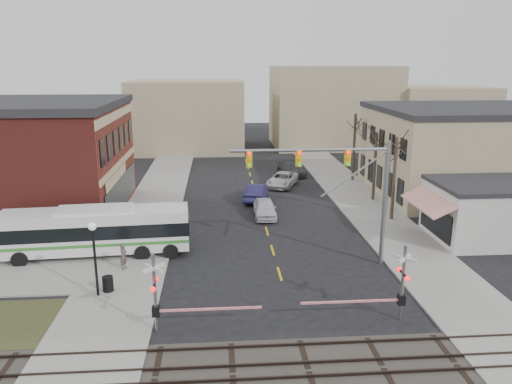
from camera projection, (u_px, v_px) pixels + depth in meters
ground at (284, 288)px, 28.72m from camera, size 160.00×160.00×0.00m
sidewalk_west at (157, 199)px, 47.29m from camera, size 5.00×60.00×0.12m
sidewalk_east at (353, 195)px, 48.70m from camera, size 5.00×60.00×0.12m
ballast_strip at (309, 371)px, 21.00m from camera, size 160.00×5.00×0.06m
rail_tracks at (309, 369)px, 20.98m from camera, size 160.00×3.91×0.14m
tan_building at (481, 150)px, 48.57m from camera, size 20.30×15.30×8.50m
awning_shop at (490, 211)px, 36.12m from camera, size 9.74×6.20×4.30m
tree_east_a at (394, 179)px, 40.19m from camera, size 0.28×0.28×6.75m
tree_east_b at (375, 166)px, 46.06m from camera, size 0.28×0.28×6.30m
tree_east_c at (354, 147)px, 53.67m from camera, size 0.28×0.28×7.20m
transit_bus at (96, 230)px, 33.15m from camera, size 12.39×3.53×3.15m
traffic_signal_mast at (343, 178)px, 30.60m from camera, size 9.78×0.30×8.00m
rr_crossing_west at (164, 294)px, 23.65m from camera, size 5.60×1.36×4.00m
rr_crossing_east at (394, 284)px, 24.72m from camera, size 5.60×1.36×4.00m
street_lamp at (94, 244)px, 26.87m from camera, size 0.44×0.44×4.23m
trash_bin at (108, 284)px, 28.02m from camera, size 0.60×0.60×0.87m
car_a at (265, 208)px, 41.73m from camera, size 1.87×4.49×1.52m
car_b at (256, 192)px, 46.71m from camera, size 2.76×5.17×1.62m
car_c at (282, 180)px, 51.98m from camera, size 4.24×5.74×1.45m
car_d at (291, 169)px, 57.13m from camera, size 3.33×5.23×1.41m
pedestrian_near at (124, 256)px, 30.91m from camera, size 0.55×0.70×1.68m
pedestrian_far at (124, 236)px, 34.12m from camera, size 1.08×1.15×1.89m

